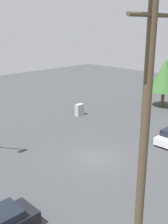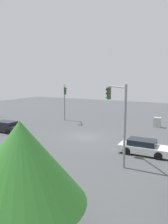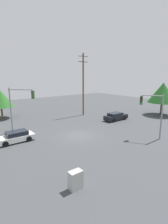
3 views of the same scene
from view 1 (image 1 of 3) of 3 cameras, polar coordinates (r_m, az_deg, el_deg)
name	(u,v)px [view 1 (image 1 of 3)]	position (r m, az deg, el deg)	size (l,w,h in m)	color
ground_plane	(96,158)	(22.47, 2.45, -9.35)	(80.00, 80.00, 0.00)	#424447
utility_pole_tall	(143,152)	(9.04, 11.95, -7.93)	(2.20, 0.28, 11.92)	brown
electrical_cabinet	(79,110)	(32.43, -0.94, 0.44)	(0.97, 0.60, 1.36)	#B2B2AD
tree_right	(165,75)	(36.69, 16.08, 7.20)	(3.64, 3.64, 6.15)	brown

